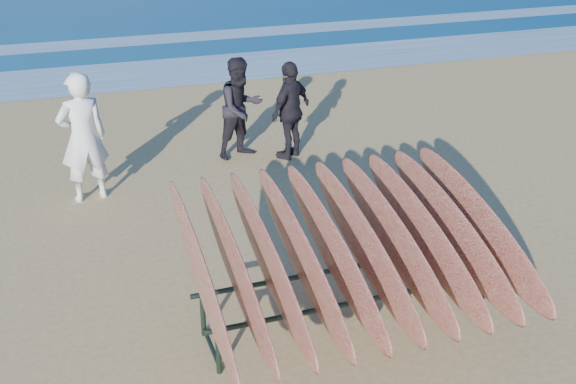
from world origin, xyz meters
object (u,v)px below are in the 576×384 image
person_dark_a (241,108)px  person_dark_b (291,110)px  person_white (83,137)px  surfboard_rack (348,247)px

person_dark_a → person_dark_b: bearing=-40.8°
person_white → person_dark_b: person_white is taller
person_dark_a → person_dark_b: person_dark_a is taller
person_white → person_dark_a: bearing=-171.9°
surfboard_rack → person_dark_a: 5.07m
person_white → person_dark_a: size_ratio=1.13×
surfboard_rack → person_white: bearing=118.7°
person_white → person_dark_b: bearing=179.2°
surfboard_rack → person_dark_b: bearing=77.4°
surfboard_rack → person_white: person_white is taller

